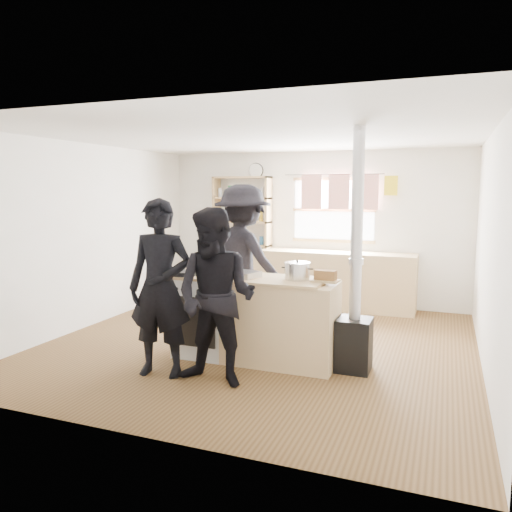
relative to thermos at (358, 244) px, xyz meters
name	(u,v)px	position (x,y,z in m)	size (l,w,h in m)	color
ground	(260,344)	(-0.80, -2.22, -1.05)	(5.00, 5.00, 0.01)	brown
back_counter	(307,278)	(-0.80, 0.00, -0.59)	(3.40, 0.55, 0.90)	tan
shelving_unit	(242,211)	(-2.00, 0.12, 0.47)	(1.00, 0.28, 1.20)	tan
thermos	(358,244)	(0.00, 0.00, 0.00)	(0.10, 0.10, 0.28)	silver
cooking_island	(254,319)	(-0.66, -2.77, -0.58)	(1.97, 0.64, 0.93)	white
skillet_greens	(184,273)	(-1.43, -2.95, -0.08)	(0.30, 0.30, 0.05)	black
roast_tray	(243,274)	(-0.78, -2.80, -0.08)	(0.39, 0.34, 0.06)	silver
stockpot_stove	(227,266)	(-1.03, -2.65, -0.02)	(0.25, 0.25, 0.20)	silver
stockpot_counter	(297,271)	(-0.18, -2.74, -0.02)	(0.28, 0.28, 0.21)	silver
bread_board	(325,277)	(0.13, -2.76, -0.06)	(0.30, 0.23, 0.12)	tan
flue_heater	(355,310)	(0.43, -2.72, -0.40)	(0.35, 0.35, 2.50)	black
person_near_left	(160,288)	(-1.38, -3.52, -0.14)	(0.66, 0.43, 1.80)	black
person_near_right	(216,298)	(-0.75, -3.55, -0.19)	(0.83, 0.65, 1.71)	black
person_far	(243,260)	(-1.19, -1.82, -0.07)	(1.26, 0.72, 1.95)	black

